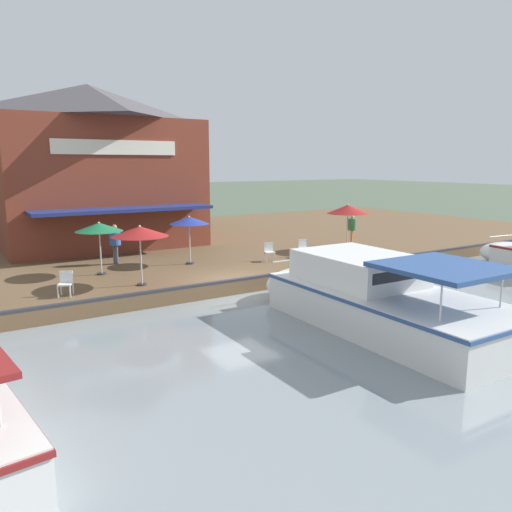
{
  "coord_description": "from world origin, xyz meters",
  "views": [
    {
      "loc": [
        16.15,
        -9.56,
        5.07
      ],
      "look_at": [
        -1.0,
        1.39,
        1.3
      ],
      "focal_mm": 35.0,
      "sensor_mm": 36.0,
      "label": 1
    }
  ],
  "objects_px": {
    "patio_umbrella_near_quay_edge": "(99,227)",
    "patio_umbrella_back_row": "(348,209)",
    "cafe_chair_far_corner_seat": "(66,282)",
    "patio_umbrella_mid_patio_left": "(189,221)",
    "patio_umbrella_far_corner": "(140,231)",
    "cafe_chair_mid_patio": "(269,251)",
    "motorboat_fourth_along": "(367,296)",
    "tree_downstream_bank": "(167,169)",
    "waterfront_restaurant": "(92,164)",
    "person_near_entrance": "(115,239)",
    "cafe_chair_beside_entrance": "(303,247)",
    "person_mid_patio": "(352,226)"
  },
  "relations": [
    {
      "from": "waterfront_restaurant",
      "to": "motorboat_fourth_along",
      "type": "distance_m",
      "value": 18.96
    },
    {
      "from": "patio_umbrella_mid_patio_left",
      "to": "person_mid_patio",
      "type": "bearing_deg",
      "value": 90.6
    },
    {
      "from": "patio_umbrella_near_quay_edge",
      "to": "tree_downstream_bank",
      "type": "relative_size",
      "value": 0.34
    },
    {
      "from": "cafe_chair_beside_entrance",
      "to": "patio_umbrella_far_corner",
      "type": "bearing_deg",
      "value": -81.53
    },
    {
      "from": "patio_umbrella_back_row",
      "to": "patio_umbrella_mid_patio_left",
      "type": "xyz_separation_m",
      "value": [
        -1.11,
        -8.48,
        -0.18
      ]
    },
    {
      "from": "patio_umbrella_mid_patio_left",
      "to": "waterfront_restaurant",
      "type": "bearing_deg",
      "value": -168.39
    },
    {
      "from": "cafe_chair_beside_entrance",
      "to": "tree_downstream_bank",
      "type": "height_order",
      "value": "tree_downstream_bank"
    },
    {
      "from": "patio_umbrella_far_corner",
      "to": "patio_umbrella_back_row",
      "type": "bearing_deg",
      "value": 97.79
    },
    {
      "from": "waterfront_restaurant",
      "to": "tree_downstream_bank",
      "type": "xyz_separation_m",
      "value": [
        -5.34,
        6.81,
        -0.38
      ]
    },
    {
      "from": "patio_umbrella_near_quay_edge",
      "to": "patio_umbrella_far_corner",
      "type": "distance_m",
      "value": 2.76
    },
    {
      "from": "patio_umbrella_near_quay_edge",
      "to": "patio_umbrella_back_row",
      "type": "distance_m",
      "value": 12.54
    },
    {
      "from": "waterfront_restaurant",
      "to": "person_near_entrance",
      "type": "height_order",
      "value": "waterfront_restaurant"
    },
    {
      "from": "cafe_chair_beside_entrance",
      "to": "tree_downstream_bank",
      "type": "distance_m",
      "value": 16.1
    },
    {
      "from": "person_mid_patio",
      "to": "tree_downstream_bank",
      "type": "height_order",
      "value": "tree_downstream_bank"
    },
    {
      "from": "patio_umbrella_back_row",
      "to": "person_near_entrance",
      "type": "xyz_separation_m",
      "value": [
        -2.9,
        -11.33,
        -1.01
      ]
    },
    {
      "from": "patio_umbrella_back_row",
      "to": "cafe_chair_mid_patio",
      "type": "height_order",
      "value": "patio_umbrella_back_row"
    },
    {
      "from": "motorboat_fourth_along",
      "to": "tree_downstream_bank",
      "type": "bearing_deg",
      "value": 172.46
    },
    {
      "from": "cafe_chair_far_corner_seat",
      "to": "patio_umbrella_mid_patio_left",
      "type": "bearing_deg",
      "value": 115.15
    },
    {
      "from": "patio_umbrella_back_row",
      "to": "cafe_chair_beside_entrance",
      "type": "height_order",
      "value": "patio_umbrella_back_row"
    },
    {
      "from": "cafe_chair_mid_patio",
      "to": "motorboat_fourth_along",
      "type": "xyz_separation_m",
      "value": [
        7.84,
        -1.53,
        -0.15
      ]
    },
    {
      "from": "patio_umbrella_far_corner",
      "to": "person_mid_patio",
      "type": "bearing_deg",
      "value": 102.06
    },
    {
      "from": "patio_umbrella_near_quay_edge",
      "to": "motorboat_fourth_along",
      "type": "relative_size",
      "value": 0.23
    },
    {
      "from": "cafe_chair_mid_patio",
      "to": "tree_downstream_bank",
      "type": "distance_m",
      "value": 16.11
    },
    {
      "from": "motorboat_fourth_along",
      "to": "cafe_chair_beside_entrance",
      "type": "bearing_deg",
      "value": 155.8
    },
    {
      "from": "patio_umbrella_far_corner",
      "to": "person_near_entrance",
      "type": "height_order",
      "value": "patio_umbrella_far_corner"
    },
    {
      "from": "patio_umbrella_far_corner",
      "to": "cafe_chair_mid_patio",
      "type": "distance_m",
      "value": 6.97
    },
    {
      "from": "cafe_chair_beside_entrance",
      "to": "person_near_entrance",
      "type": "xyz_separation_m",
      "value": [
        -3.22,
        -8.21,
        0.66
      ]
    },
    {
      "from": "patio_umbrella_near_quay_edge",
      "to": "motorboat_fourth_along",
      "type": "height_order",
      "value": "patio_umbrella_near_quay_edge"
    },
    {
      "from": "waterfront_restaurant",
      "to": "patio_umbrella_mid_patio_left",
      "type": "relative_size",
      "value": 5.24
    },
    {
      "from": "patio_umbrella_back_row",
      "to": "motorboat_fourth_along",
      "type": "distance_m",
      "value": 10.61
    },
    {
      "from": "waterfront_restaurant",
      "to": "patio_umbrella_back_row",
      "type": "relative_size",
      "value": 4.73
    },
    {
      "from": "waterfront_restaurant",
      "to": "person_near_entrance",
      "type": "xyz_separation_m",
      "value": [
        7.13,
        -1.01,
        -3.33
      ]
    },
    {
      "from": "patio_umbrella_near_quay_edge",
      "to": "cafe_chair_beside_entrance",
      "type": "relative_size",
      "value": 2.56
    },
    {
      "from": "cafe_chair_mid_patio",
      "to": "motorboat_fourth_along",
      "type": "relative_size",
      "value": 0.09
    },
    {
      "from": "person_near_entrance",
      "to": "motorboat_fourth_along",
      "type": "bearing_deg",
      "value": 23.22
    },
    {
      "from": "cafe_chair_mid_patio",
      "to": "cafe_chair_beside_entrance",
      "type": "bearing_deg",
      "value": 88.11
    },
    {
      "from": "patio_umbrella_near_quay_edge",
      "to": "cafe_chair_mid_patio",
      "type": "relative_size",
      "value": 2.56
    },
    {
      "from": "person_mid_patio",
      "to": "tree_downstream_bank",
      "type": "xyz_separation_m",
      "value": [
        -14.15,
        -4.99,
        3.03
      ]
    },
    {
      "from": "waterfront_restaurant",
      "to": "cafe_chair_mid_patio",
      "type": "distance_m",
      "value": 12.21
    },
    {
      "from": "waterfront_restaurant",
      "to": "person_mid_patio",
      "type": "relative_size",
      "value": 6.78
    },
    {
      "from": "person_near_entrance",
      "to": "person_mid_patio",
      "type": "xyz_separation_m",
      "value": [
        1.68,
        12.81,
        -0.08
      ]
    },
    {
      "from": "patio_umbrella_mid_patio_left",
      "to": "cafe_chair_mid_patio",
      "type": "distance_m",
      "value": 3.96
    },
    {
      "from": "person_mid_patio",
      "to": "patio_umbrella_mid_patio_left",
      "type": "bearing_deg",
      "value": -89.4
    },
    {
      "from": "waterfront_restaurant",
      "to": "patio_umbrella_back_row",
      "type": "xyz_separation_m",
      "value": [
        10.03,
        10.31,
        -2.32
      ]
    },
    {
      "from": "patio_umbrella_mid_patio_left",
      "to": "cafe_chair_beside_entrance",
      "type": "distance_m",
      "value": 5.75
    },
    {
      "from": "patio_umbrella_back_row",
      "to": "cafe_chair_beside_entrance",
      "type": "xyz_separation_m",
      "value": [
        0.32,
        -3.12,
        -1.68
      ]
    },
    {
      "from": "waterfront_restaurant",
      "to": "person_near_entrance",
      "type": "relative_size",
      "value": 6.39
    },
    {
      "from": "patio_umbrella_far_corner",
      "to": "cafe_chair_far_corner_seat",
      "type": "distance_m",
      "value": 3.14
    },
    {
      "from": "cafe_chair_mid_patio",
      "to": "person_near_entrance",
      "type": "height_order",
      "value": "person_near_entrance"
    },
    {
      "from": "cafe_chair_beside_entrance",
      "to": "motorboat_fourth_along",
      "type": "xyz_separation_m",
      "value": [
        7.78,
        -3.49,
        -0.15
      ]
    }
  ]
}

